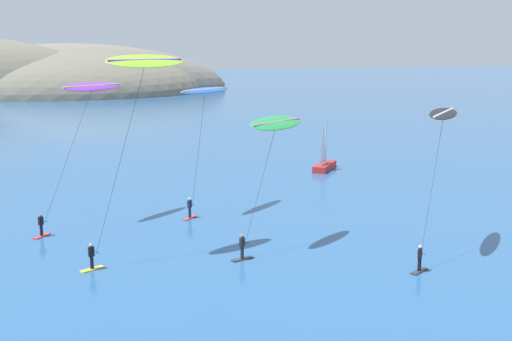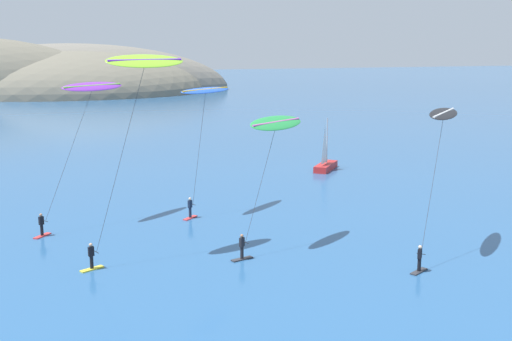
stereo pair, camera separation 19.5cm
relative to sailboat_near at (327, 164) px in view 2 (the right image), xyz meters
The scene contains 7 objects.
headland_island 122.45m from the sailboat_near, 106.38° to the left, with size 116.54×51.04×30.63m.
sailboat_near is the anchor object (origin of this frame).
kitesurfer_purple 30.51m from the sailboat_near, 151.85° to the right, with size 7.53×6.07×10.86m.
kitesurfer_green 28.86m from the sailboat_near, 121.05° to the right, with size 6.41×4.57×8.99m.
kitesurfer_lime 34.68m from the sailboat_near, 134.29° to the right, with size 7.43×3.58×13.12m.
kitesurfer_black 29.76m from the sailboat_near, 99.02° to the right, with size 6.63×6.34×9.58m.
kitesurfer_blue 23.42m from the sailboat_near, 140.46° to the right, with size 5.37×4.61×10.29m.
Camera 2 is at (-15.93, -14.65, 13.84)m, focal length 45.00 mm.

